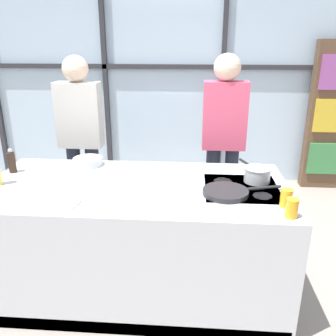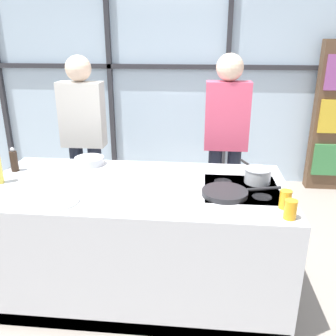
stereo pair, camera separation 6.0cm
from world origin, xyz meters
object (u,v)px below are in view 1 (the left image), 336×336
(frying_pan, at_px, (227,192))
(saucepan, at_px, (257,174))
(spectator_far_left, at_px, (81,133))
(white_plate, at_px, (58,203))
(juice_glass_near, at_px, (292,208))
(mixing_bowl, at_px, (88,161))
(pepper_grinder, at_px, (12,162))
(juice_glass_far, at_px, (286,198))
(spectator_center_left, at_px, (224,134))

(frying_pan, height_order, saucepan, saucepan)
(spectator_far_left, relative_size, frying_pan, 3.17)
(white_plate, bearing_deg, juice_glass_near, -2.97)
(frying_pan, height_order, white_plate, frying_pan)
(saucepan, xyz_separation_m, mixing_bowl, (-1.35, 0.26, -0.02))
(pepper_grinder, bearing_deg, spectator_far_left, 68.41)
(mixing_bowl, bearing_deg, pepper_grinder, -159.21)
(mixing_bowl, height_order, juice_glass_far, juice_glass_far)
(white_plate, bearing_deg, juice_glass_far, 2.55)
(spectator_far_left, xyz_separation_m, frying_pan, (1.35, -1.10, -0.10))
(spectator_far_left, bearing_deg, juice_glass_near, 140.65)
(spectator_far_left, bearing_deg, mixing_bowl, 111.87)
(frying_pan, xyz_separation_m, juice_glass_near, (0.36, -0.30, 0.04))
(juice_glass_near, height_order, juice_glass_far, same)
(white_plate, bearing_deg, mixing_bowl, 91.37)
(juice_glass_near, bearing_deg, white_plate, 177.03)
(spectator_far_left, height_order, spectator_center_left, spectator_center_left)
(saucepan, relative_size, juice_glass_far, 2.93)
(spectator_center_left, distance_m, juice_glass_far, 1.30)
(saucepan, bearing_deg, frying_pan, -133.89)
(white_plate, distance_m, mixing_bowl, 0.74)
(juice_glass_far, bearing_deg, saucepan, 105.88)
(saucepan, bearing_deg, juice_glass_near, -78.04)
(white_plate, bearing_deg, saucepan, 19.53)
(spectator_center_left, bearing_deg, juice_glass_near, 102.24)
(spectator_far_left, xyz_separation_m, pepper_grinder, (-0.31, -0.79, -0.03))
(juice_glass_far, bearing_deg, juice_glass_near, -90.00)
(spectator_center_left, xyz_separation_m, pepper_grinder, (-1.71, -0.79, -0.05))
(saucepan, height_order, pepper_grinder, pepper_grinder)
(mixing_bowl, bearing_deg, juice_glass_near, -28.98)
(juice_glass_far, bearing_deg, mixing_bowl, 155.37)
(frying_pan, xyz_separation_m, pepper_grinder, (-1.66, 0.31, 0.07))
(white_plate, bearing_deg, spectator_center_left, 49.00)
(saucepan, bearing_deg, spectator_center_left, 102.42)
(spectator_center_left, relative_size, juice_glass_near, 14.96)
(frying_pan, bearing_deg, spectator_center_left, 87.19)
(juice_glass_far, bearing_deg, spectator_center_left, 103.55)
(white_plate, height_order, juice_glass_near, juice_glass_near)
(spectator_far_left, xyz_separation_m, juice_glass_far, (1.70, -1.26, -0.06))
(spectator_far_left, xyz_separation_m, white_plate, (0.25, -1.32, -0.11))
(spectator_center_left, height_order, white_plate, spectator_center_left)
(spectator_center_left, relative_size, white_plate, 6.39)
(pepper_grinder, height_order, juice_glass_near, pepper_grinder)
(frying_pan, relative_size, juice_glass_near, 4.66)
(white_plate, distance_m, juice_glass_far, 1.45)
(mixing_bowl, relative_size, pepper_grinder, 1.24)
(saucepan, relative_size, mixing_bowl, 1.42)
(white_plate, xyz_separation_m, juice_glass_far, (1.45, 0.06, 0.05))
(mixing_bowl, bearing_deg, spectator_center_left, 26.56)
(spectator_far_left, bearing_deg, frying_pan, 140.81)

